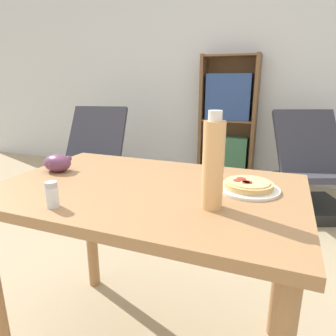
{
  "coord_description": "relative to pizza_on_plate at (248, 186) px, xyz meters",
  "views": [
    {
      "loc": [
        0.55,
        -0.93,
        1.13
      ],
      "look_at": [
        0.16,
        0.05,
        0.82
      ],
      "focal_mm": 32.0,
      "sensor_mm": 36.0,
      "label": 1
    }
  ],
  "objects": [
    {
      "name": "lounge_chair_far",
      "position": [
        0.37,
        1.78,
        -0.49
      ],
      "size": [
        0.78,
        0.92,
        0.88
      ],
      "rotation": [
        0.0,
        0.0,
        0.38
      ],
      "color": "black",
      "rests_on": "ground_plane"
    },
    {
      "name": "salt_shaker",
      "position": [
        -0.53,
        -0.36,
        0.02
      ],
      "size": [
        0.04,
        0.04,
        0.08
      ],
      "color": "white",
      "rests_on": "dining_table"
    },
    {
      "name": "bookshelf",
      "position": [
        -0.51,
        2.39,
        -0.13
      ],
      "size": [
        0.62,
        0.25,
        1.42
      ],
      "color": "brown",
      "rests_on": "ground_plane"
    },
    {
      "name": "pizza_on_plate",
      "position": [
        0.0,
        0.0,
        0.0
      ],
      "size": [
        0.22,
        0.22,
        0.04
      ],
      "color": "white",
      "rests_on": "dining_table"
    },
    {
      "name": "lounge_chair_near",
      "position": [
        -1.66,
        1.39,
        -0.49
      ],
      "size": [
        0.71,
        0.87,
        0.88
      ],
      "rotation": [
        0.0,
        0.0,
        0.23
      ],
      "color": "black",
      "rests_on": "ground_plane"
    },
    {
      "name": "grape_bunch",
      "position": [
        -0.78,
        -0.05,
        0.02
      ],
      "size": [
        0.12,
        0.1,
        0.07
      ],
      "color": "#6B3856",
      "rests_on": "dining_table"
    },
    {
      "name": "wall_back",
      "position": [
        -0.45,
        2.54,
        0.52
      ],
      "size": [
        8.0,
        0.05,
        2.6
      ],
      "color": "silver",
      "rests_on": "ground_plane"
    },
    {
      "name": "drink_bottle",
      "position": [
        -0.09,
        -0.19,
        0.12
      ],
      "size": [
        0.06,
        0.06,
        0.29
      ],
      "color": "#EFB270",
      "rests_on": "dining_table"
    },
    {
      "name": "dining_table",
      "position": [
        -0.35,
        -0.09,
        -0.14
      ],
      "size": [
        1.1,
        0.72,
        0.76
      ],
      "color": "#A37549",
      "rests_on": "ground_plane"
    }
  ]
}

